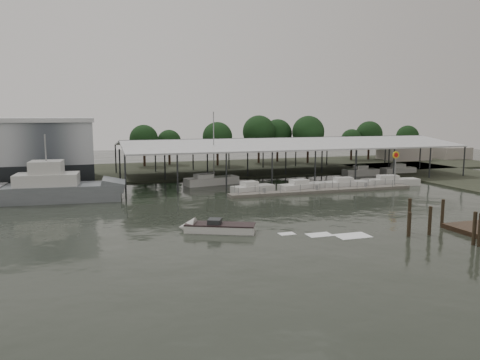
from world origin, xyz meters
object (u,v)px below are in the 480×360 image
object	(u,v)px
shell_fuel_sign	(396,162)
speedboat_underway	(214,228)
grey_trawler	(57,189)
white_sailboat	(211,181)

from	to	relation	value
shell_fuel_sign	speedboat_underway	world-z (taller)	shell_fuel_sign
grey_trawler	white_sailboat	world-z (taller)	white_sailboat
shell_fuel_sign	grey_trawler	distance (m)	48.02
grey_trawler	white_sailboat	xyz separation A→B (m)	(22.19, 7.29, -0.94)
white_sailboat	grey_trawler	bearing A→B (deg)	-173.53
grey_trawler	white_sailboat	bearing A→B (deg)	22.79
white_sailboat	speedboat_underway	xyz separation A→B (m)	(-7.11, -28.90, -0.25)
white_sailboat	speedboat_underway	bearing A→B (deg)	-115.54
shell_fuel_sign	grey_trawler	bearing A→B (deg)	174.73
white_sailboat	speedboat_underway	size ratio (longest dim) A/B	0.68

